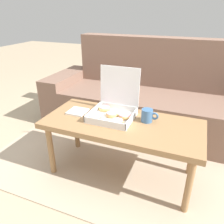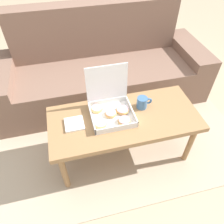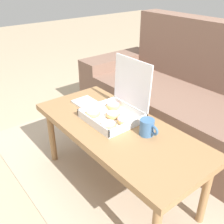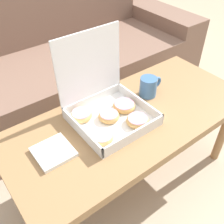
{
  "view_description": "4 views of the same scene",
  "coord_description": "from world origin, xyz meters",
  "views": [
    {
      "loc": [
        0.45,
        -1.38,
        1.21
      ],
      "look_at": [
        -0.09,
        -0.04,
        0.52
      ],
      "focal_mm": 35.0,
      "sensor_mm": 36.0,
      "label": 1
    },
    {
      "loc": [
        -0.37,
        -1.14,
        1.67
      ],
      "look_at": [
        -0.09,
        -0.04,
        0.52
      ],
      "focal_mm": 35.0,
      "sensor_mm": 36.0,
      "label": 2
    },
    {
      "loc": [
        1.0,
        -0.91,
        1.29
      ],
      "look_at": [
        -0.09,
        -0.04,
        0.52
      ],
      "focal_mm": 42.0,
      "sensor_mm": 36.0,
      "label": 3
    },
    {
      "loc": [
        -0.6,
        -0.7,
        1.23
      ],
      "look_at": [
        -0.09,
        -0.04,
        0.52
      ],
      "focal_mm": 42.0,
      "sensor_mm": 36.0,
      "label": 4
    }
  ],
  "objects": [
    {
      "name": "couch",
      "position": [
        0.0,
        0.79,
        0.31
      ],
      "size": [
        2.2,
        0.77,
        0.94
      ],
      "color": "#7A5B4C",
      "rests_on": "ground_plane"
    },
    {
      "name": "coffee_mug",
      "position": [
        0.17,
        0.01,
        0.52
      ],
      "size": [
        0.12,
        0.08,
        0.09
      ],
      "color": "#3D6693",
      "rests_on": "coffee_table"
    },
    {
      "name": "pastry_box",
      "position": [
        -0.09,
        -0.01,
        0.53
      ],
      "size": [
        0.31,
        0.32,
        0.35
      ],
      "color": "white",
      "rests_on": "coffee_table"
    },
    {
      "name": "napkin_stack",
      "position": [
        -0.38,
        -0.05,
        0.48
      ],
      "size": [
        0.14,
        0.14,
        0.02
      ],
      "color": "white",
      "rests_on": "coffee_table"
    },
    {
      "name": "ground_plane",
      "position": [
        0.0,
        0.0,
        0.0
      ],
      "size": [
        12.0,
        12.0,
        0.0
      ],
      "primitive_type": "plane",
      "color": "tan"
    },
    {
      "name": "coffee_table",
      "position": [
        0.0,
        -0.07,
        0.42
      ],
      "size": [
        1.14,
        0.51,
        0.47
      ],
      "color": "#997047",
      "rests_on": "ground_plane"
    },
    {
      "name": "area_rug",
      "position": [
        0.0,
        0.3,
        0.01
      ],
      "size": [
        2.32,
        1.75,
        0.01
      ],
      "primitive_type": "cube",
      "color": "tan",
      "rests_on": "ground_plane"
    }
  ]
}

